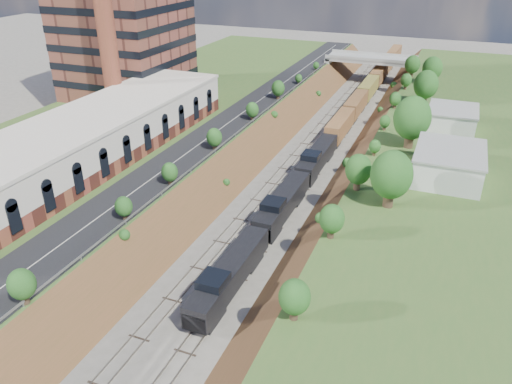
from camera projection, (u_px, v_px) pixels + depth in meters
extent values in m
cube|color=#3B5F27|center=(144.00, 127.00, 98.28)|extent=(44.00, 180.00, 5.00)
cube|color=#3B5F27|center=(512.00, 181.00, 76.32)|extent=(44.00, 180.00, 5.00)
cube|color=brown|center=(247.00, 155.00, 92.09)|extent=(10.00, 180.00, 10.00)
cube|color=brown|center=(366.00, 174.00, 84.77)|extent=(10.00, 180.00, 10.00)
cube|color=gray|center=(290.00, 161.00, 89.25)|extent=(1.58, 180.00, 0.18)
cube|color=gray|center=(318.00, 166.00, 87.52)|extent=(1.58, 180.00, 0.18)
cube|color=black|center=(224.00, 126.00, 91.31)|extent=(8.00, 180.00, 0.10)
cube|color=#99999E|center=(245.00, 126.00, 89.72)|extent=(0.06, 171.00, 0.30)
cube|color=brown|center=(90.00, 154.00, 76.78)|extent=(14.00, 62.00, 2.20)
cube|color=beige|center=(87.00, 134.00, 75.31)|extent=(14.00, 62.00, 4.30)
cube|color=beige|center=(84.00, 119.00, 74.23)|extent=(14.30, 62.30, 0.50)
cylinder|color=brown|center=(103.00, 8.00, 85.82)|extent=(3.20, 3.20, 40.00)
cube|color=gray|center=(330.00, 67.00, 142.19)|extent=(1.50, 8.00, 6.20)
cube|color=gray|center=(413.00, 75.00, 134.54)|extent=(1.50, 8.00, 6.20)
cube|color=gray|center=(371.00, 60.00, 136.97)|extent=(24.00, 8.00, 1.00)
cube|color=gray|center=(369.00, 59.00, 133.29)|extent=(24.00, 0.30, 0.80)
cube|color=gray|center=(374.00, 54.00, 139.92)|extent=(24.00, 0.30, 0.80)
cube|color=silver|center=(448.00, 165.00, 70.82)|extent=(9.00, 12.00, 4.00)
cube|color=silver|center=(452.00, 119.00, 89.30)|extent=(8.00, 10.00, 3.60)
cylinder|color=#473323|center=(389.00, 197.00, 63.36)|extent=(1.30, 1.30, 2.62)
ellipsoid|color=#21541D|center=(392.00, 175.00, 61.94)|extent=(5.25, 5.25, 6.30)
cylinder|color=#473323|center=(104.00, 234.00, 56.70)|extent=(0.66, 0.66, 1.22)
ellipsoid|color=#21541D|center=(102.00, 223.00, 56.04)|extent=(2.45, 2.45, 2.94)
cube|color=black|center=(208.00, 317.00, 51.90)|extent=(2.40, 4.00, 0.90)
cube|color=black|center=(230.00, 273.00, 55.66)|extent=(2.84, 17.03, 2.67)
cube|color=black|center=(201.00, 316.00, 50.05)|extent=(2.61, 3.00, 1.80)
cube|color=silver|center=(200.00, 308.00, 49.60)|extent=(2.61, 3.00, 0.15)
cube|color=black|center=(213.00, 280.00, 51.49)|extent=(2.78, 3.10, 0.90)
cube|color=black|center=(283.00, 203.00, 70.59)|extent=(2.84, 17.03, 2.67)
cube|color=black|center=(317.00, 157.00, 85.51)|extent=(2.84, 17.03, 2.67)
cube|color=brown|center=(374.00, 80.00, 130.96)|extent=(2.84, 91.14, 3.41)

